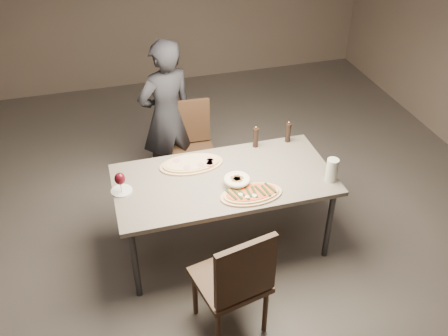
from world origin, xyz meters
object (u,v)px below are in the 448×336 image
object	(u,v)px
ham_pizza	(192,164)
chair_far	(191,143)
bread_basket	(237,181)
carafe	(332,170)
pepper_mill_left	(256,137)
zucchini_pizza	(251,194)
diner	(167,117)
dining_table	(224,183)
chair_near	(236,279)

from	to	relation	value
ham_pizza	chair_far	size ratio (longest dim) A/B	0.58
bread_basket	carafe	world-z (taller)	carafe
ham_pizza	pepper_mill_left	xyz separation A→B (m)	(0.62, 0.13, 0.08)
zucchini_pizza	bread_basket	world-z (taller)	bread_basket
zucchini_pizza	pepper_mill_left	world-z (taller)	pepper_mill_left
ham_pizza	pepper_mill_left	size ratio (longest dim) A/B	2.60
diner	zucchini_pizza	bearing A→B (deg)	88.41
ham_pizza	chair_far	distance (m)	0.74
zucchini_pizza	diner	world-z (taller)	diner
dining_table	pepper_mill_left	world-z (taller)	pepper_mill_left
zucchini_pizza	ham_pizza	bearing A→B (deg)	102.95
zucchini_pizza	pepper_mill_left	size ratio (longest dim) A/B	2.38
zucchini_pizza	ham_pizza	size ratio (longest dim) A/B	0.92
dining_table	ham_pizza	xyz separation A→B (m)	(-0.22, 0.25, 0.07)
zucchini_pizza	chair_far	xyz separation A→B (m)	(-0.22, 1.22, -0.24)
bread_basket	pepper_mill_left	world-z (taller)	pepper_mill_left
dining_table	carafe	world-z (taller)	carafe
pepper_mill_left	carafe	world-z (taller)	pepper_mill_left
pepper_mill_left	carafe	bearing A→B (deg)	-56.27
bread_basket	diner	distance (m)	1.24
zucchini_pizza	chair_far	bearing A→B (deg)	78.92
dining_table	bread_basket	world-z (taller)	bread_basket
dining_table	carafe	distance (m)	0.88
dining_table	chair_near	xyz separation A→B (m)	(-0.17, -0.91, -0.13)
zucchini_pizza	diner	distance (m)	1.41
zucchini_pizza	carafe	distance (m)	0.69
pepper_mill_left	chair_far	bearing A→B (deg)	130.23
chair_near	diner	bearing A→B (deg)	81.09
carafe	chair_far	xyz separation A→B (m)	(-0.90, 1.20, -0.33)
zucchini_pizza	chair_near	world-z (taller)	chair_near
zucchini_pizza	chair_near	bearing A→B (deg)	-137.34
ham_pizza	pepper_mill_left	bearing A→B (deg)	29.28
chair_near	chair_far	xyz separation A→B (m)	(0.10, 1.85, -0.04)
ham_pizza	chair_near	world-z (taller)	chair_near
dining_table	ham_pizza	distance (m)	0.34
dining_table	chair_far	size ratio (longest dim) A/B	1.92
pepper_mill_left	chair_far	xyz separation A→B (m)	(-0.47, 0.56, -0.32)
chair_near	ham_pizza	bearing A→B (deg)	80.21
ham_pizza	diner	distance (m)	0.82
ham_pizza	chair_near	distance (m)	1.18
chair_near	pepper_mill_left	bearing A→B (deg)	54.10
carafe	pepper_mill_left	bearing A→B (deg)	123.73
diner	chair_near	bearing A→B (deg)	74.16
bread_basket	diner	size ratio (longest dim) A/B	0.14
bread_basket	chair_far	bearing A→B (deg)	97.74
pepper_mill_left	carafe	xyz separation A→B (m)	(0.43, -0.64, 0.00)
carafe	chair_far	world-z (taller)	carafe
ham_pizza	dining_table	bearing A→B (deg)	-31.76
ham_pizza	diner	size ratio (longest dim) A/B	0.35
zucchini_pizza	dining_table	bearing A→B (deg)	95.81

